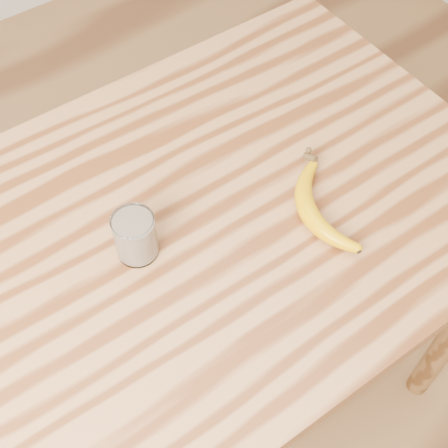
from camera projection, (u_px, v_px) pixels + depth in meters
room at (174, 7)px, 0.74m from camera, size 4.04×4.04×2.70m
table at (194, 261)px, 1.22m from camera, size 1.20×0.80×0.90m
smoothie_glass at (135, 236)px, 1.04m from camera, size 0.07×0.07×0.09m
banana at (308, 212)px, 1.10m from camera, size 0.19×0.31×0.04m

